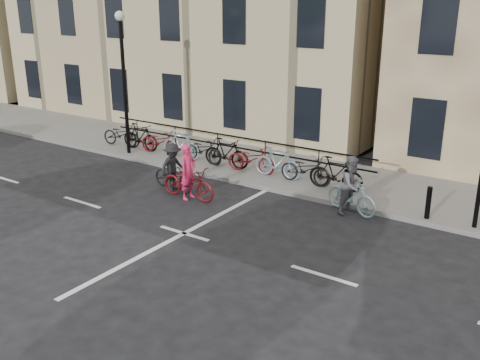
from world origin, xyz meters
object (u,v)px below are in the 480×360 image
Objects in this scene: cyclist_pink at (188,180)px; cyclist_grey at (352,190)px; cyclist_dark at (173,172)px; lamp_post at (123,66)px.

cyclist_pink is 1.06× the size of cyclist_grey.
cyclist_dark is (-0.92, 0.34, 0.01)m from cyclist_pink.
cyclist_grey is (4.57, 1.69, 0.09)m from cyclist_pink.
lamp_post is 9.91m from cyclist_grey.
cyclist_grey is at bearing -68.22° from cyclist_dark.
cyclist_dark is at bearing 69.37° from cyclist_pink.
cyclist_pink is at bearing 127.21° from cyclist_grey.
cyclist_grey is (9.49, -0.60, -2.81)m from lamp_post.
lamp_post is 6.15m from cyclist_pink.
lamp_post is 5.31m from cyclist_dark.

